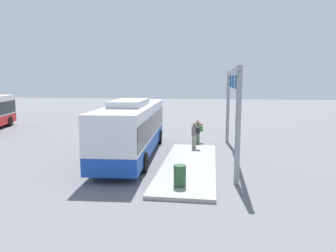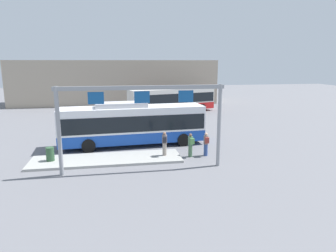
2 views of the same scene
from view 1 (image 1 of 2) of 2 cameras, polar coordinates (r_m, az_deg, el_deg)
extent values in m
plane|color=slate|center=(19.37, -6.34, -5.36)|extent=(120.00, 120.00, 0.00)
cube|color=#9E9E99|center=(16.87, 3.86, -7.11)|extent=(10.00, 2.80, 0.16)
cube|color=#1947AD|center=(19.21, -6.37, -3.11)|extent=(11.38, 3.21, 0.85)
cube|color=silver|center=(18.98, -6.44, 0.96)|extent=(11.38, 3.21, 1.90)
cube|color=black|center=(19.01, -6.43, 0.36)|extent=(11.16, 3.23, 1.20)
cube|color=black|center=(24.52, -3.93, 2.41)|extent=(0.17, 2.12, 1.50)
cube|color=#B7B7BC|center=(18.05, -7.01, 4.18)|extent=(4.04, 2.00, 0.36)
cube|color=orange|center=(24.38, -3.97, 4.38)|extent=(0.23, 1.75, 0.28)
cylinder|color=black|center=(23.17, -7.49, -1.86)|extent=(1.02, 0.36, 1.00)
cylinder|color=black|center=(22.80, -1.58, -1.96)|extent=(1.02, 0.36, 1.00)
cylinder|color=black|center=(16.32, -12.81, -6.31)|extent=(1.02, 0.36, 1.00)
cylinder|color=black|center=(15.78, -4.41, -6.63)|extent=(1.02, 0.36, 1.00)
cylinder|color=black|center=(35.09, -26.91, 0.75)|extent=(1.04, 0.55, 1.00)
cylinder|color=#334C8C|center=(23.49, 5.42, -1.87)|extent=(0.29, 0.29, 0.85)
cylinder|color=slate|center=(23.38, 5.44, -0.12)|extent=(0.35, 0.35, 0.60)
sphere|color=tan|center=(23.32, 5.45, 0.87)|extent=(0.22, 0.22, 0.22)
cube|color=maroon|center=(23.35, 6.08, -0.07)|extent=(0.29, 0.19, 0.40)
cylinder|color=gray|center=(20.58, 4.78, -2.86)|extent=(0.32, 0.32, 0.85)
cylinder|color=slate|center=(20.46, 4.80, -0.87)|extent=(0.39, 0.39, 0.60)
sphere|color=#9E755B|center=(20.39, 4.82, 0.27)|extent=(0.22, 0.22, 0.22)
cube|color=#26262D|center=(20.40, 5.52, -0.82)|extent=(0.30, 0.22, 0.40)
cylinder|color=#476B4C|center=(22.37, 5.41, -2.39)|extent=(0.34, 0.34, 0.85)
cylinder|color=#476B4C|center=(22.25, 5.44, -0.55)|extent=(0.41, 0.41, 0.60)
sphere|color=brown|center=(22.19, 5.45, 0.50)|extent=(0.22, 0.22, 0.22)
cube|color=#4C8447|center=(22.30, 6.09, -0.46)|extent=(0.31, 0.24, 0.40)
cylinder|color=gray|center=(13.85, 12.65, -0.03)|extent=(0.24, 0.24, 5.20)
cylinder|color=gray|center=(23.35, 10.88, 3.34)|extent=(0.24, 0.24, 5.20)
cube|color=gray|center=(18.49, 11.76, 9.65)|extent=(9.98, 0.20, 0.24)
cube|color=#144C8C|center=(15.86, 12.28, 7.90)|extent=(0.90, 0.08, 0.70)
cube|color=#144C8C|center=(18.49, 11.71, 7.95)|extent=(0.90, 0.08, 0.70)
cube|color=#144C8C|center=(21.12, 11.29, 7.98)|extent=(0.90, 0.08, 0.70)
cylinder|color=#2D5133|center=(13.26, 2.17, -9.03)|extent=(0.52, 0.52, 0.90)
camera|label=2|loc=(25.38, 57.34, 8.98)|focal=32.67mm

